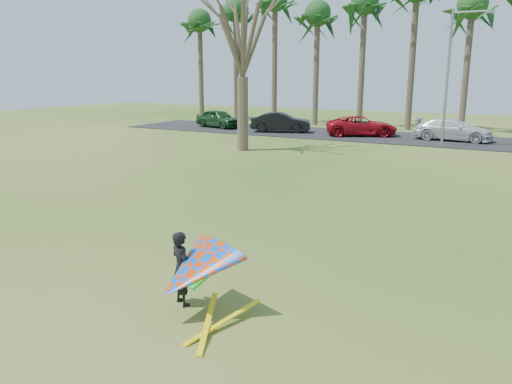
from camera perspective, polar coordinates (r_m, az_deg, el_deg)
The scene contains 15 objects.
ground at distance 12.81m, azimuth -4.33°, elevation -6.61°, with size 100.00×100.00×0.00m, color #1B4E11.
parking_strip at distance 35.95m, azimuth 18.00°, elevation 5.78°, with size 46.00×7.00×0.06m, color black.
palm_0 at distance 50.28m, azimuth -6.46°, elevation 18.76°, with size 4.84×4.84×10.84m.
palm_1 at distance 48.19m, azimuth -2.34°, elevation 19.88°, with size 4.84×4.84×11.54m.
palm_2 at distance 46.36m, azimuth 2.20°, elevation 20.98°, with size 4.84×4.84×12.24m.
palm_3 at distance 44.56m, azimuth 7.06°, elevation 19.45°, with size 4.84×4.84×10.84m.
palm_4 at distance 43.31m, azimuth 12.33°, elevation 20.34°, with size 4.84×4.84×11.54m.
palm_6 at distance 41.60m, azimuth 23.50°, elevation 18.94°, with size 4.84×4.84×10.84m.
bare_tree_left at distance 29.12m, azimuth -1.59°, elevation 18.38°, with size 6.60×6.60×9.70m.
streetlight at distance 32.37m, azimuth 21.36°, elevation 12.65°, with size 2.28×0.18×8.00m.
car_0 at distance 41.48m, azimuth -4.29°, elevation 8.38°, with size 1.72×4.28×1.46m, color #1B431F.
car_1 at distance 38.11m, azimuth 2.85°, elevation 7.96°, with size 1.55×4.45×1.47m, color black.
car_2 at distance 36.55m, azimuth 11.96°, elevation 7.40°, with size 2.30×4.99×1.39m, color #A90D18.
car_3 at distance 35.66m, azimuth 21.59°, elevation 6.67°, with size 2.03×5.00×1.45m, color silver.
kite_flyer at distance 9.33m, azimuth -7.34°, elevation -8.99°, with size 2.13×2.39×2.02m.
Camera 1 is at (6.61, -10.07, 4.37)m, focal length 35.00 mm.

